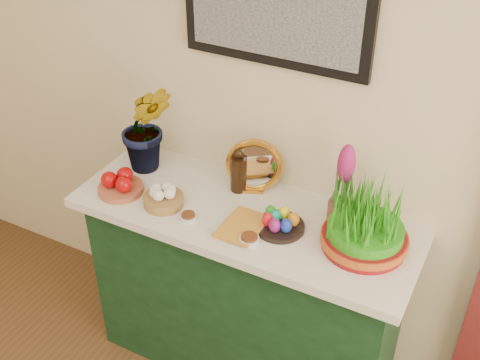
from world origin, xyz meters
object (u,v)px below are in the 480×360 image
(sideboard, at_px, (245,294))
(wheatgrass_sabzeh, at_px, (367,222))
(hyacinth_green, at_px, (145,113))
(mirror, at_px, (254,166))
(book, at_px, (225,220))

(sideboard, height_order, wheatgrass_sabzeh, wheatgrass_sabzeh)
(hyacinth_green, height_order, mirror, hyacinth_green)
(hyacinth_green, relative_size, book, 2.63)
(hyacinth_green, relative_size, mirror, 2.24)
(hyacinth_green, relative_size, wheatgrass_sabzeh, 1.68)
(sideboard, bearing_deg, book, -109.03)
(hyacinth_green, distance_m, mirror, 0.51)
(sideboard, xyz_separation_m, book, (-0.04, -0.11, 0.48))
(mirror, xyz_separation_m, wheatgrass_sabzeh, (0.52, -0.14, 0.00))
(mirror, bearing_deg, book, -89.26)
(mirror, distance_m, book, 0.27)
(sideboard, relative_size, book, 6.35)
(hyacinth_green, bearing_deg, mirror, -24.02)
(sideboard, distance_m, hyacinth_green, 0.90)
(sideboard, xyz_separation_m, hyacinth_green, (-0.52, 0.09, 0.73))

